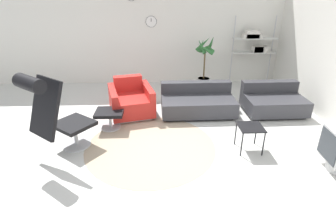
# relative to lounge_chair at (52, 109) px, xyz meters

# --- Properties ---
(ground_plane) EXTENTS (12.00, 12.00, 0.00)m
(ground_plane) POSITION_rel_lounge_chair_xyz_m (1.57, 0.21, -0.77)
(ground_plane) COLOR silver
(wall_back) EXTENTS (12.00, 0.09, 2.80)m
(wall_back) POSITION_rel_lounge_chair_xyz_m (1.57, 3.45, 0.64)
(wall_back) COLOR silver
(wall_back) RESTS_ON ground_plane
(round_rug) EXTENTS (2.10, 2.10, 0.01)m
(round_rug) POSITION_rel_lounge_chair_xyz_m (1.38, 0.17, -0.76)
(round_rug) COLOR tan
(round_rug) RESTS_ON ground_plane
(lounge_chair) EXTENTS (0.96, 1.03, 1.32)m
(lounge_chair) POSITION_rel_lounge_chair_xyz_m (0.00, 0.00, 0.00)
(lounge_chair) COLOR #BCBCC1
(lounge_chair) RESTS_ON ground_plane
(ottoman) EXTENTS (0.50, 0.42, 0.34)m
(ottoman) POSITION_rel_lounge_chair_xyz_m (0.64, 0.83, -0.51)
(ottoman) COLOR #BCBCC1
(ottoman) RESTS_ON ground_plane
(armchair_red) EXTENTS (1.00, 1.05, 0.71)m
(armchair_red) POSITION_rel_lounge_chair_xyz_m (0.97, 1.41, -0.49)
(armchair_red) COLOR silver
(armchair_red) RESTS_ON ground_plane
(couch_low) EXTENTS (1.48, 0.84, 0.58)m
(couch_low) POSITION_rel_lounge_chair_xyz_m (2.32, 1.41, -0.54)
(couch_low) COLOR black
(couch_low) RESTS_ON ground_plane
(couch_second) EXTENTS (1.18, 0.84, 0.58)m
(couch_second) POSITION_rel_lounge_chair_xyz_m (3.88, 1.39, -0.54)
(couch_second) COLOR black
(couch_second) RESTS_ON ground_plane
(side_table) EXTENTS (0.37, 0.37, 0.42)m
(side_table) POSITION_rel_lounge_chair_xyz_m (2.93, 0.01, -0.40)
(side_table) COLOR black
(side_table) RESTS_ON ground_plane
(potted_plant) EXTENTS (0.49, 0.52, 1.37)m
(potted_plant) POSITION_rel_lounge_chair_xyz_m (2.68, 2.82, -0.18)
(potted_plant) COLOR silver
(potted_plant) RESTS_ON ground_plane
(shelf_unit) EXTENTS (1.09, 0.28, 1.75)m
(shelf_unit) POSITION_rel_lounge_chair_xyz_m (3.99, 3.14, 0.34)
(shelf_unit) COLOR #BCBCC1
(shelf_unit) RESTS_ON ground_plane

